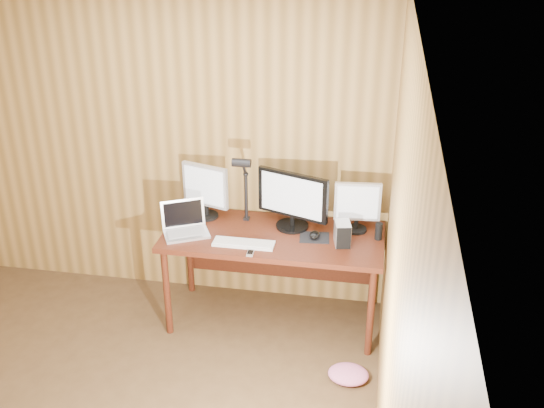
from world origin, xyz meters
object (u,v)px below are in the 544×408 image
(laptop, at_px, (185,225))
(keyboard, at_px, (244,243))
(monitor_center, at_px, (293,200))
(speaker, at_px, (379,231))
(monitor_right, at_px, (357,206))
(mouse, at_px, (315,235))
(desk_lamp, at_px, (244,180))
(hard_drive, at_px, (342,234))
(phone, at_px, (250,253))
(monitor_left, at_px, (205,190))
(desk, at_px, (275,244))

(laptop, distance_m, keyboard, 0.48)
(monitor_center, height_order, speaker, monitor_center)
(keyboard, height_order, speaker, speaker)
(keyboard, bearing_deg, monitor_right, 24.60)
(mouse, bearing_deg, laptop, -176.63)
(monitor_center, relative_size, desk_lamp, 0.92)
(hard_drive, bearing_deg, keyboard, 178.91)
(keyboard, relative_size, speaker, 3.47)
(keyboard, bearing_deg, phone, -57.97)
(monitor_center, bearing_deg, phone, -97.88)
(mouse, xyz_separation_m, phone, (-0.41, -0.30, -0.02))
(desk_lamp, bearing_deg, keyboard, -80.01)
(monitor_center, relative_size, mouse, 4.71)
(monitor_left, xyz_separation_m, monitor_right, (1.14, -0.03, -0.03))
(keyboard, relative_size, mouse, 3.83)
(desk_lamp, bearing_deg, monitor_right, 1.06)
(laptop, distance_m, hard_drive, 1.15)
(laptop, bearing_deg, mouse, -22.46)
(desk, bearing_deg, speaker, -0.76)
(monitor_left, bearing_deg, desk, 4.53)
(hard_drive, height_order, desk_lamp, desk_lamp)
(monitor_left, relative_size, laptop, 1.09)
(mouse, relative_size, hard_drive, 0.67)
(monitor_center, relative_size, keyboard, 1.23)
(monitor_center, relative_size, monitor_right, 1.41)
(desk, height_order, phone, phone)
(phone, distance_m, desk_lamp, 0.58)
(mouse, bearing_deg, monitor_left, 166.38)
(laptop, bearing_deg, hard_drive, -26.17)
(keyboard, bearing_deg, mouse, 21.30)
(desk_lamp, bearing_deg, laptop, -154.04)
(keyboard, bearing_deg, laptop, 166.26)
(desk_lamp, bearing_deg, monitor_left, 168.19)
(speaker, xyz_separation_m, desk_lamp, (-1.00, 0.07, 0.30))
(monitor_right, bearing_deg, hard_drive, -116.62)
(desk, relative_size, monitor_right, 4.20)
(desk_lamp, bearing_deg, monitor_center, -0.22)
(monitor_right, relative_size, mouse, 3.35)
(phone, bearing_deg, desk, 71.89)
(keyboard, height_order, desk_lamp, desk_lamp)
(desk, xyz_separation_m, monitor_right, (0.59, 0.09, 0.32))
(laptop, relative_size, speaker, 3.13)
(monitor_right, bearing_deg, phone, -151.88)
(monitor_left, distance_m, laptop, 0.33)
(monitor_center, relative_size, phone, 5.76)
(phone, xyz_separation_m, desk_lamp, (-0.13, 0.43, 0.35))
(desk, xyz_separation_m, desk_lamp, (-0.24, 0.06, 0.48))
(desk, relative_size, mouse, 14.06)
(speaker, height_order, desk_lamp, desk_lamp)
(desk, bearing_deg, phone, -106.23)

